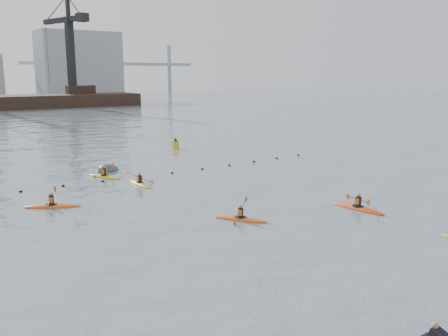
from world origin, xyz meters
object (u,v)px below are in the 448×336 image
Objects in this scene: kayaker_2 at (52,206)px; mooring_buoy at (109,171)px; kayaker_3 at (140,183)px; kayaker_0 at (241,218)px; kayaker_5 at (104,176)px; nav_buoy at (176,145)px; kayaker_4 at (358,207)px.

mooring_buoy is (7.25, 9.00, -0.10)m from kayaker_2.
kayaker_3 is at bearing -90.08° from mooring_buoy.
kayaker_0 is at bearing -108.53° from kayaker_2.
mooring_buoy is at bearing 87.61° from kayaker_3.
kayaker_3 reaches higher than kayaker_2.
kayaker_3 reaches higher than kayaker_0.
kayaker_2 is at bearing -158.11° from kayaker_5.
nav_buoy is at bearing -18.89° from kayaker_2.
kayaker_4 is at bearing -87.42° from kayaker_5.
kayaker_4 reaches higher than kayaker_5.
kayaker_0 is at bearing -107.28° from kayaker_5.
kayaker_4 is at bearing -94.95° from nav_buoy.
kayaker_3 is (7.24, 2.55, -0.00)m from kayaker_2.
nav_buoy reaches higher than kayaker_0.
kayaker_2 is 2.32× the size of nav_buoy.
kayaker_2 is at bearing -137.54° from nav_buoy.
nav_buoy reaches higher than kayaker_2.
mooring_buoy is (-8.39, 20.34, -0.11)m from kayaker_4.
mooring_buoy is at bearing -74.09° from kayaker_4.
mooring_buoy is (1.31, 2.45, -0.10)m from kayaker_5.
kayaker_2 is at bearing -162.91° from kayaker_3.
kayaker_0 is 12.19m from kayaker_2.
kayaker_2 is 0.90× the size of kayaker_4.
kayaker_3 reaches higher than mooring_buoy.
kayaker_5 is at bearing 63.58° from kayaker_0.
nav_buoy reaches higher than kayaker_4.
kayaker_2 is 19.32m from kayaker_4.
kayaker_4 is 20.35m from kayaker_5.
kayaker_3 is at bearing -41.94° from kayaker_2.
kayaker_3 is at bearing -65.35° from kayaker_4.
nav_buoy is (18.05, 16.51, 0.33)m from kayaker_2.
kayaker_5 is at bearing -13.58° from kayaker_2.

